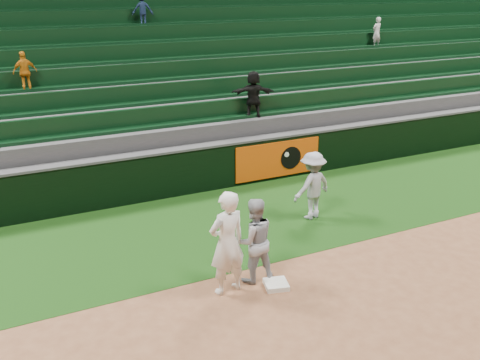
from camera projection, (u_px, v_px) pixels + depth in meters
name	position (u px, v px, depth m)	size (l,w,h in m)	color
ground	(270.00, 292.00, 9.58)	(70.00, 70.00, 0.00)	brown
foul_grass	(206.00, 227.00, 12.11)	(36.00, 4.20, 0.01)	#11330C
first_base	(276.00, 285.00, 9.74)	(0.41, 0.41, 0.09)	white
first_baseman	(227.00, 243.00, 9.29)	(0.70, 0.46, 1.93)	white
baserunner	(254.00, 240.00, 9.71)	(0.79, 0.62, 1.63)	#A4A6AE
base_coach	(312.00, 186.00, 12.33)	(1.04, 0.60, 1.61)	#A6A8B3
field_wall	(174.00, 172.00, 13.75)	(36.00, 0.45, 1.25)	black
stadium_seating	(131.00, 103.00, 16.55)	(36.00, 5.95, 4.93)	#38383A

